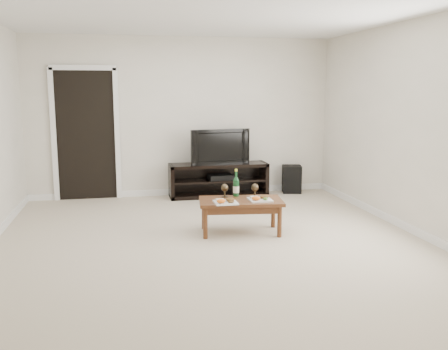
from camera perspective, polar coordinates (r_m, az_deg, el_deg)
floor at (r=5.84m, az=-1.38°, el=-7.77°), size 5.50×5.50×0.00m
back_wall at (r=8.32m, az=-4.80°, el=6.59°), size 5.00×0.04×2.60m
ceiling at (r=5.63m, az=-1.49°, el=18.54°), size 5.00×5.50×0.04m
doorway at (r=8.27m, az=-15.50°, el=4.34°), size 0.90×0.02×2.05m
media_console at (r=8.26m, az=-0.64°, el=-0.56°), size 1.62×0.45×0.55m
television at (r=8.18m, az=-0.64°, el=3.31°), size 1.00×0.29×0.57m
av_receiver at (r=8.25m, az=-0.42°, el=-0.23°), size 0.42×0.33×0.08m
subwoofer at (r=8.66m, az=7.74°, el=-0.45°), size 0.37×0.37×0.47m
coffee_table at (r=6.19m, az=1.91°, el=-4.74°), size 1.07×0.67×0.42m
plate_left at (r=5.95m, az=0.18°, el=-2.92°), size 0.27×0.27×0.07m
plate_right at (r=6.11m, az=4.14°, el=-2.60°), size 0.27×0.27×0.07m
wine_bottle at (r=6.31m, az=1.39°, el=-0.87°), size 0.07×0.07×0.35m
goblet_left at (r=6.27m, az=0.08°, el=-1.78°), size 0.09×0.09×0.17m
goblet_right at (r=6.30m, az=3.55°, el=-1.74°), size 0.09×0.09×0.17m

